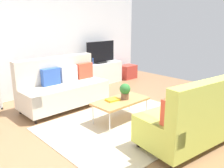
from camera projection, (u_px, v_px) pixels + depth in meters
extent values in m
plane|color=#936B47|center=(123.00, 123.00, 4.53)|extent=(7.68, 7.68, 0.00)
cube|color=silver|center=(45.00, 38.00, 6.11)|extent=(6.40, 0.12, 2.90)
cube|color=beige|center=(126.00, 124.00, 4.48)|extent=(2.90, 2.20, 0.01)
cube|color=beige|center=(64.00, 94.00, 5.25)|extent=(1.90, 0.85, 0.44)
cube|color=beige|center=(55.00, 69.00, 5.35)|extent=(1.90, 0.21, 0.56)
cube|color=beige|center=(94.00, 82.00, 5.79)|extent=(0.20, 0.84, 0.22)
cube|color=beige|center=(27.00, 98.00, 4.66)|extent=(0.20, 0.84, 0.22)
cylinder|color=black|center=(104.00, 100.00, 5.67)|extent=(0.05, 0.05, 0.10)
cylinder|color=black|center=(36.00, 121.00, 4.51)|extent=(0.05, 0.05, 0.10)
cylinder|color=black|center=(87.00, 94.00, 6.14)|extent=(0.05, 0.05, 0.10)
cylinder|color=black|center=(21.00, 111.00, 4.99)|extent=(0.05, 0.05, 0.10)
cube|color=#D84C33|center=(84.00, 71.00, 5.69)|extent=(0.40, 0.14, 0.36)
cube|color=white|center=(68.00, 74.00, 5.39)|extent=(0.40, 0.14, 0.36)
cube|color=#3359B2|center=(51.00, 77.00, 5.09)|extent=(0.40, 0.14, 0.36)
cube|color=#C1CC51|center=(194.00, 122.00, 3.82)|extent=(2.00, 1.09, 0.44)
cube|color=#C1CC51|center=(216.00, 98.00, 3.43)|extent=(1.91, 0.46, 0.56)
cube|color=#C1CC51|center=(156.00, 130.00, 3.31)|extent=(0.31, 0.86, 0.22)
cube|color=#C1CC51|center=(224.00, 105.00, 4.26)|extent=(0.31, 0.86, 0.22)
cylinder|color=black|center=(138.00, 144.00, 3.67)|extent=(0.05, 0.05, 0.10)
cylinder|color=black|center=(205.00, 118.00, 4.64)|extent=(0.05, 0.05, 0.10)
cylinder|color=black|center=(172.00, 166.00, 3.14)|extent=(0.05, 0.05, 0.10)
cube|color=#D84C33|center=(174.00, 110.00, 3.23)|extent=(0.42, 0.19, 0.36)
cube|color=black|center=(195.00, 104.00, 3.48)|extent=(0.42, 0.19, 0.36)
cube|color=#B7844C|center=(121.00, 101.00, 4.55)|extent=(1.10, 0.56, 0.04)
cylinder|color=silver|center=(93.00, 115.00, 4.44)|extent=(0.02, 0.02, 0.38)
cylinder|color=silver|center=(129.00, 102.00, 5.10)|extent=(0.02, 0.02, 0.38)
cylinder|color=silver|center=(110.00, 122.00, 4.11)|extent=(0.02, 0.02, 0.38)
cylinder|color=silver|center=(146.00, 108.00, 4.77)|extent=(0.02, 0.02, 0.38)
cube|color=silver|center=(100.00, 73.00, 7.20)|extent=(1.40, 0.44, 0.64)
cube|color=black|center=(101.00, 62.00, 7.10)|extent=(0.36, 0.20, 0.04)
cube|color=black|center=(101.00, 52.00, 7.01)|extent=(1.00, 0.05, 0.60)
cube|color=#B2382D|center=(128.00, 72.00, 7.88)|extent=(0.52, 0.40, 0.44)
cylinder|color=brown|center=(125.00, 96.00, 4.59)|extent=(0.15, 0.15, 0.12)
sphere|color=#2D7233|center=(125.00, 89.00, 4.55)|extent=(0.21, 0.21, 0.21)
cube|color=gold|center=(113.00, 100.00, 4.52)|extent=(0.26, 0.21, 0.04)
cylinder|color=silver|center=(84.00, 63.00, 6.75)|extent=(0.09, 0.09, 0.15)
cylinder|color=red|center=(90.00, 61.00, 6.77)|extent=(0.06, 0.06, 0.22)
cylinder|color=#3359B2|center=(93.00, 61.00, 6.85)|extent=(0.04, 0.04, 0.19)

